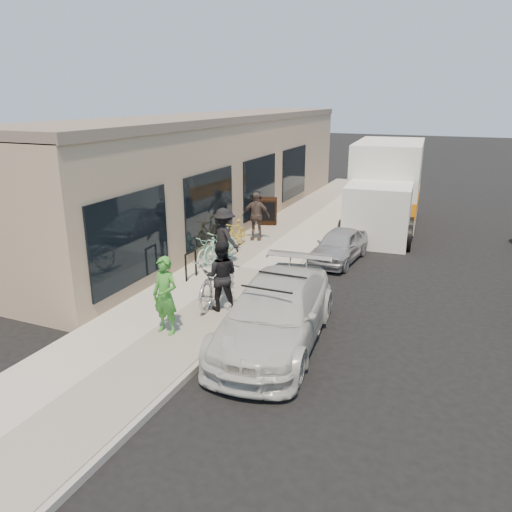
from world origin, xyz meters
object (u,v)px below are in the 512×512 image
(man_standing, at_px, (221,276))
(woman_rider, at_px, (165,296))
(moving_truck, at_px, (385,190))
(bike_rack, at_px, (191,262))
(sedan_silver, at_px, (339,245))
(cruiser_bike_a, at_px, (221,245))
(cruiser_bike_c, at_px, (236,234))
(sandwich_board, at_px, (268,212))
(sedan_white, at_px, (275,313))
(tandem_bike, at_px, (218,278))
(cruiser_bike_b, at_px, (211,249))
(bystander_a, at_px, (225,238))
(bystander_b, at_px, (256,216))

(man_standing, bearing_deg, woman_rider, 52.32)
(moving_truck, bearing_deg, bike_rack, -117.61)
(woman_rider, bearing_deg, man_standing, 79.80)
(sedan_silver, height_order, moving_truck, moving_truck)
(cruiser_bike_a, distance_m, cruiser_bike_c, 1.40)
(sandwich_board, height_order, sedan_white, sedan_white)
(cruiser_bike_a, bearing_deg, sedan_silver, 39.73)
(tandem_bike, bearing_deg, sandwich_board, 96.56)
(man_standing, bearing_deg, cruiser_bike_b, -77.57)
(sedan_white, xyz_separation_m, cruiser_bike_c, (-3.44, 5.36, -0.07))
(bike_rack, bearing_deg, tandem_bike, -37.99)
(sandwich_board, xyz_separation_m, bystander_a, (0.64, -5.00, 0.33))
(cruiser_bike_b, height_order, bystander_a, bystander_a)
(sedan_silver, xyz_separation_m, moving_truck, (0.50, 5.03, 0.92))
(bike_rack, height_order, sedan_silver, sedan_silver)
(moving_truck, xyz_separation_m, woman_rider, (-2.51, -11.55, -0.45))
(sandwich_board, distance_m, moving_truck, 4.61)
(moving_truck, bearing_deg, sedan_silver, -99.87)
(sedan_silver, xyz_separation_m, bystander_b, (-3.12, 0.76, 0.47))
(bystander_b, bearing_deg, cruiser_bike_a, -104.02)
(sedan_silver, height_order, cruiser_bike_a, cruiser_bike_a)
(bike_rack, distance_m, woman_rider, 3.26)
(cruiser_bike_c, bearing_deg, bystander_a, -75.51)
(bystander_b, bearing_deg, man_standing, -87.60)
(cruiser_bike_c, bearing_deg, sedan_white, -58.36)
(tandem_bike, bearing_deg, sedan_white, -37.82)
(sedan_white, relative_size, woman_rider, 2.88)
(sedan_white, height_order, bystander_b, bystander_b)
(tandem_bike, distance_m, bystander_a, 2.59)
(moving_truck, bearing_deg, bystander_b, -134.48)
(moving_truck, height_order, woman_rider, moving_truck)
(bystander_a, bearing_deg, moving_truck, -89.44)
(sandwich_board, bearing_deg, cruiser_bike_c, -105.96)
(cruiser_bike_a, bearing_deg, woman_rider, -66.57)
(man_standing, bearing_deg, cruiser_bike_a, -82.06)
(moving_truck, distance_m, bystander_a, 7.98)
(sedan_white, height_order, cruiser_bike_b, sedan_white)
(cruiser_bike_b, height_order, bystander_b, bystander_b)
(sedan_white, distance_m, man_standing, 1.84)
(woman_rider, bearing_deg, bike_rack, 119.43)
(moving_truck, bearing_deg, sandwich_board, -154.73)
(sedan_white, distance_m, woman_rider, 2.29)
(moving_truck, relative_size, cruiser_bike_b, 4.36)
(moving_truck, height_order, bystander_a, moving_truck)
(cruiser_bike_a, distance_m, bystander_b, 2.60)
(sandwich_board, height_order, bystander_b, bystander_b)
(man_standing, bearing_deg, cruiser_bike_c, -87.84)
(sandwich_board, xyz_separation_m, bystander_b, (0.34, -2.03, 0.29))
(cruiser_bike_a, bearing_deg, bystander_a, -39.96)
(bike_rack, xyz_separation_m, cruiser_bike_a, (0.04, 1.69, 0.02))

